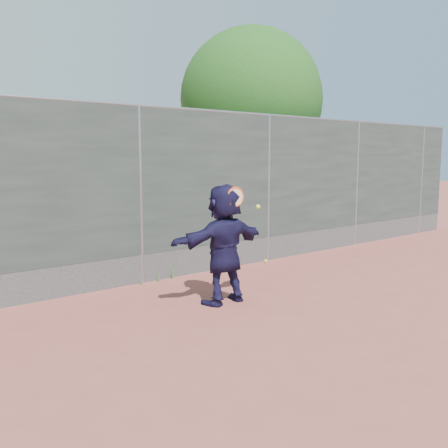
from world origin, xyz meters
TOP-DOWN VIEW (x-y plane):
  - ground at (0.00, 0.00)m, footprint 80.00×80.00m
  - player at (0.35, 1.70)m, footprint 1.66×0.56m
  - ball_ground at (2.80, 3.35)m, footprint 0.07×0.07m
  - fence at (-0.00, 3.50)m, footprint 20.00×0.06m
  - swing_action at (0.43, 1.49)m, footprint 0.56×0.19m
  - tree_right at (4.68, 5.75)m, footprint 3.78×3.60m
  - weed_clump at (0.29, 3.38)m, footprint 0.68×0.07m

SIDE VIEW (x-z plane):
  - ground at x=0.00m, z-range 0.00..0.00m
  - ball_ground at x=2.80m, z-range 0.00..0.07m
  - weed_clump at x=0.29m, z-range -0.02..0.28m
  - player at x=0.35m, z-range 0.00..1.78m
  - swing_action at x=0.43m, z-range 1.30..1.82m
  - fence at x=0.00m, z-range 0.07..3.09m
  - tree_right at x=4.68m, z-range 0.80..6.19m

